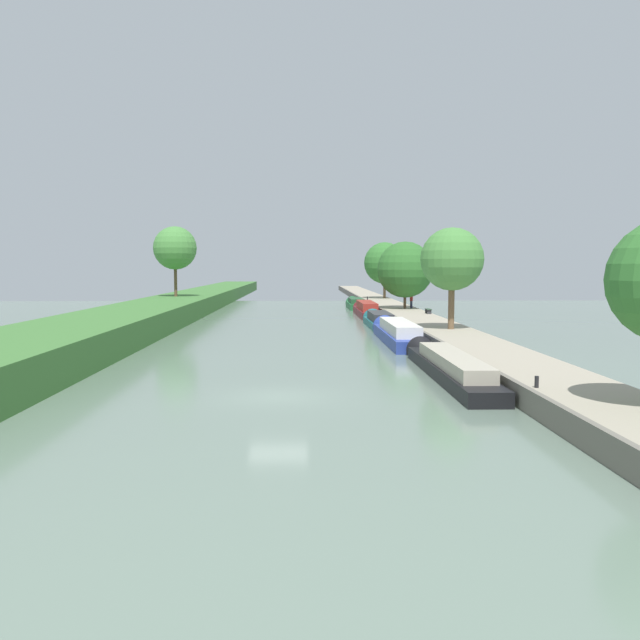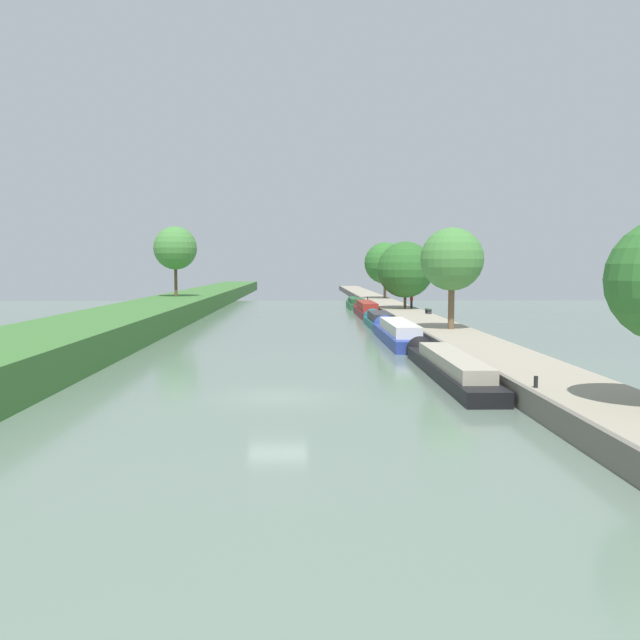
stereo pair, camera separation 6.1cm
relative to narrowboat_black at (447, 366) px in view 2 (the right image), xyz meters
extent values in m
plane|color=slate|center=(-8.33, -5.19, -0.53)|extent=(160.00, 160.00, 0.00)
cube|color=#9E937F|center=(3.38, -5.19, -0.08)|extent=(4.07, 260.00, 0.90)
cube|color=#6B665B|center=(1.22, -5.19, -0.06)|extent=(0.25, 260.00, 0.95)
cube|color=black|center=(0.00, -0.62, -0.20)|extent=(1.83, 14.90, 0.66)
cube|color=#B2A893|center=(0.00, -1.37, 0.44)|extent=(1.50, 10.43, 0.63)
cone|color=black|center=(0.00, 7.38, -0.20)|extent=(1.74, 1.10, 1.74)
cube|color=#283D93|center=(-0.39, 15.00, -0.13)|extent=(2.14, 13.53, 0.80)
cube|color=silver|center=(-0.39, 14.32, 0.66)|extent=(1.75, 9.47, 0.78)
cone|color=#283D93|center=(-0.39, 22.40, -0.13)|extent=(2.03, 1.28, 2.03)
cube|color=#195B60|center=(-0.30, 27.66, -0.22)|extent=(2.08, 9.71, 0.62)
cube|color=#333338|center=(-0.30, 27.17, 0.45)|extent=(1.70, 6.79, 0.74)
cone|color=#195B60|center=(-0.30, 33.14, -0.22)|extent=(1.97, 1.25, 1.97)
cube|color=maroon|center=(-0.22, 41.51, -0.16)|extent=(1.96, 12.90, 0.75)
cube|color=maroon|center=(-0.22, 40.86, 0.65)|extent=(1.60, 9.03, 0.86)
cone|color=maroon|center=(-0.22, 48.55, -0.16)|extent=(1.86, 1.17, 1.86)
cube|color=#1E6033|center=(-0.36, 54.76, -0.15)|extent=(2.03, 9.09, 0.77)
cube|color=#234C2D|center=(-0.36, 54.31, 0.53)|extent=(1.66, 6.36, 0.59)
cone|color=#1E6033|center=(-0.36, 59.92, -0.15)|extent=(1.93, 1.22, 1.93)
cylinder|color=brown|center=(3.64, 15.84, 2.30)|extent=(0.46, 0.46, 3.87)
sphere|color=#47843D|center=(3.64, 15.84, 5.51)|extent=(4.62, 4.62, 4.62)
cylinder|color=brown|center=(3.87, 40.08, 1.65)|extent=(0.30, 0.30, 2.56)
sphere|color=#2D6628|center=(3.87, 40.08, 4.61)|extent=(6.11, 6.11, 6.11)
cylinder|color=brown|center=(4.50, 63.74, 2.09)|extent=(0.38, 0.38, 3.44)
sphere|color=#33702D|center=(4.50, 63.74, 5.45)|extent=(5.95, 5.95, 5.95)
cylinder|color=brown|center=(-22.26, 46.73, 3.57)|extent=(0.36, 0.36, 4.30)
sphere|color=#47843D|center=(-22.26, 46.73, 7.12)|extent=(5.07, 5.07, 5.07)
cylinder|color=#282D42|center=(4.64, 40.45, 0.78)|extent=(0.26, 0.26, 0.82)
cylinder|color=#B22D28|center=(4.64, 40.45, 1.50)|extent=(0.34, 0.34, 0.62)
sphere|color=tan|center=(4.64, 40.45, 1.92)|extent=(0.22, 0.22, 0.22)
cylinder|color=black|center=(1.64, -8.34, 0.59)|extent=(0.16, 0.16, 0.45)
cylinder|color=black|center=(1.64, 59.69, 0.59)|extent=(0.16, 0.16, 0.45)
cube|color=#333338|center=(4.96, 31.46, 0.57)|extent=(0.40, 0.08, 0.41)
cube|color=#333338|center=(4.96, 32.66, 0.57)|extent=(0.40, 0.08, 0.41)
cube|color=#2D4733|center=(4.96, 32.06, 0.81)|extent=(0.44, 1.50, 0.06)
camera|label=1|loc=(-7.28, -33.76, 5.00)|focal=38.16mm
camera|label=2|loc=(-7.22, -33.76, 5.00)|focal=38.16mm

